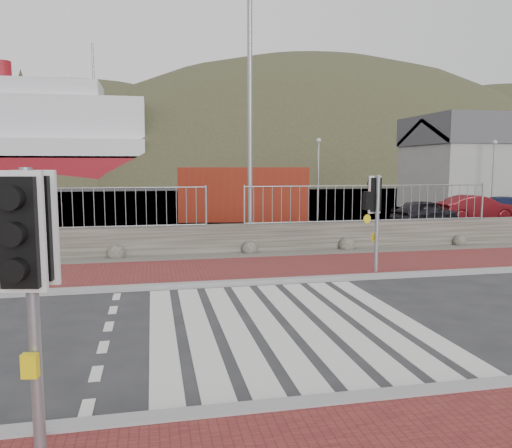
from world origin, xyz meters
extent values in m
plane|color=#28282B|center=(0.00, 0.00, 0.00)|extent=(220.00, 220.00, 0.00)
cube|color=maroon|center=(0.00, 4.50, 0.04)|extent=(40.00, 3.00, 0.08)
cube|color=gray|center=(0.00, -3.00, 0.05)|extent=(40.00, 0.25, 0.12)
cube|color=gray|center=(0.00, 3.00, 0.05)|extent=(40.00, 0.25, 0.12)
cube|color=silver|center=(-2.10, 0.00, 0.01)|extent=(0.42, 5.60, 0.01)
cube|color=silver|center=(-1.50, 0.00, 0.01)|extent=(0.42, 5.60, 0.01)
cube|color=silver|center=(-0.90, 0.00, 0.01)|extent=(0.42, 5.60, 0.01)
cube|color=silver|center=(-0.30, 0.00, 0.01)|extent=(0.42, 5.60, 0.01)
cube|color=silver|center=(0.30, 0.00, 0.01)|extent=(0.42, 5.60, 0.01)
cube|color=silver|center=(0.90, 0.00, 0.01)|extent=(0.42, 5.60, 0.01)
cube|color=silver|center=(1.50, 0.00, 0.01)|extent=(0.42, 5.60, 0.01)
cube|color=silver|center=(2.10, 0.00, 0.01)|extent=(0.42, 5.60, 0.01)
cube|color=#59544C|center=(0.00, 6.50, 0.03)|extent=(40.00, 1.50, 0.06)
cube|color=#464239|center=(0.00, 7.30, 0.45)|extent=(40.00, 0.60, 0.90)
cylinder|color=gray|center=(-4.80, 7.15, 2.10)|extent=(8.40, 0.04, 0.04)
cylinder|color=gray|center=(-0.60, 7.15, 1.50)|extent=(0.07, 0.07, 1.20)
cylinder|color=gray|center=(4.80, 7.15, 2.10)|extent=(8.40, 0.04, 0.04)
cylinder|color=gray|center=(0.60, 7.15, 1.50)|extent=(0.07, 0.07, 1.20)
cylinder|color=gray|center=(9.00, 7.15, 1.50)|extent=(0.07, 0.07, 1.20)
cube|color=#4C4C4F|center=(0.00, 27.90, 0.00)|extent=(120.00, 40.00, 0.50)
cube|color=#3F4C54|center=(0.00, 62.90, 0.00)|extent=(220.00, 50.00, 0.05)
cube|color=silver|center=(-18.00, 67.90, 9.00)|extent=(30.00, 12.00, 6.00)
cube|color=silver|center=(-18.00, 67.90, 13.00)|extent=(18.00, 10.00, 2.50)
cylinder|color=maroon|center=(-22.00, 67.90, 15.50)|extent=(2.40, 2.40, 3.00)
cylinder|color=gray|center=(-10.00, 67.90, 17.00)|extent=(0.30, 0.30, 6.00)
cube|color=#9E9E99|center=(20.00, 19.90, 2.00)|extent=(12.00, 6.00, 4.00)
cube|color=#4C4C51|center=(20.00, 19.90, 4.90)|extent=(12.20, 6.20, 1.80)
ellipsoid|color=#323721|center=(-15.00, 87.90, -20.00)|extent=(106.40, 68.40, 76.00)
ellipsoid|color=#323721|center=(30.00, 87.90, -26.00)|extent=(140.00, 90.00, 100.00)
ellipsoid|color=#323721|center=(75.00, 87.90, -20.00)|extent=(112.00, 72.00, 80.00)
cylinder|color=gray|center=(-3.26, -3.57, 1.37)|extent=(0.11, 0.11, 2.74)
cube|color=yellow|center=(-3.26, -3.57, 1.03)|extent=(0.15, 0.10, 0.22)
cube|color=black|center=(-3.26, -3.57, 2.20)|extent=(0.43, 0.31, 1.03)
sphere|color=red|center=(-3.26, -3.57, 2.49)|extent=(0.15, 0.15, 0.15)
cylinder|color=gray|center=(3.30, 3.40, 1.26)|extent=(0.10, 0.10, 2.52)
cube|color=yellow|center=(3.30, 3.40, 0.95)|extent=(0.14, 0.10, 0.20)
cube|color=black|center=(3.30, 3.40, 2.03)|extent=(0.40, 0.30, 0.95)
sphere|color=#0CE53F|center=(3.30, 3.40, 1.76)|extent=(0.14, 0.14, 0.14)
cube|color=black|center=(2.99, 3.33, 1.89)|extent=(0.23, 0.19, 0.45)
cylinder|color=gray|center=(0.97, 8.10, 4.55)|extent=(0.16, 0.16, 9.11)
cube|color=maroon|center=(2.32, 16.97, 1.33)|extent=(6.67, 3.39, 2.67)
imported|color=black|center=(10.39, 13.20, 0.58)|extent=(3.65, 2.26, 1.16)
imported|color=#5E0D12|center=(13.77, 14.04, 0.64)|extent=(3.94, 1.62, 1.27)
imported|color=#161E46|center=(15.80, 14.08, 0.59)|extent=(4.22, 2.06, 1.18)
camera|label=1|loc=(-2.21, -8.14, 2.75)|focal=35.00mm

